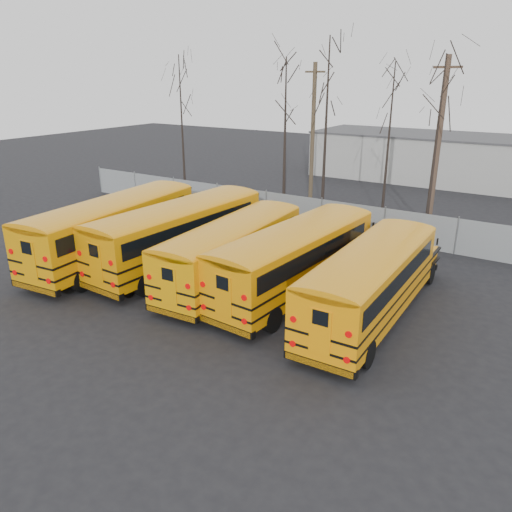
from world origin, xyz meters
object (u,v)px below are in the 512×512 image
Objects in this scene: utility_pole_right at (438,145)px; bus_d at (298,254)px; bus_c at (235,246)px; utility_pole_left at (313,132)px; bus_e at (373,277)px; bus_a at (117,224)px; bus_b at (182,229)px.

bus_d is at bearing -79.36° from utility_pole_right.
bus_c is 1.09× the size of utility_pole_left.
utility_pole_right is at bearing 94.56° from bus_e.
bus_b is (3.30, 1.28, -0.04)m from bus_a.
utility_pole_left is (2.22, 17.65, 3.16)m from bus_a.
utility_pole_right is (9.92, -3.33, 0.12)m from utility_pole_left.
utility_pole_left reaches higher than bus_a.
utility_pole_left is (-4.56, 16.77, 3.37)m from bus_c.
bus_d is at bearing 3.48° from bus_b.
bus_d reaches higher than bus_e.
bus_a is 1.13× the size of bus_c.
utility_pole_left is at bearing 102.02° from bus_c.
bus_d is 1.12× the size of utility_pole_right.
bus_e is at bearing -0.20° from bus_b.
bus_c is 6.64m from bus_e.
bus_c is 17.71m from utility_pole_left.
bus_b is 1.09× the size of bus_e.
bus_e is 14.06m from utility_pole_right.
bus_a is 1.07× the size of bus_d.
bus_a is at bearing -167.85° from bus_d.
utility_pole_right is (12.14, 14.32, 3.28)m from bus_a.
bus_d is (6.50, 0.08, -0.09)m from bus_b.
bus_c is 1.07× the size of utility_pole_right.
bus_d is at bearing 169.75° from bus_e.
bus_c is 3.06m from bus_d.
utility_pole_right reaches higher than bus_b.
bus_b reaches higher than bus_e.
utility_pole_right reaches higher than bus_e.
bus_b is 1.20× the size of utility_pole_left.
bus_d reaches higher than bus_c.
bus_b is at bearing -72.94° from utility_pole_left.
bus_c is at bearing 178.21° from bus_e.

